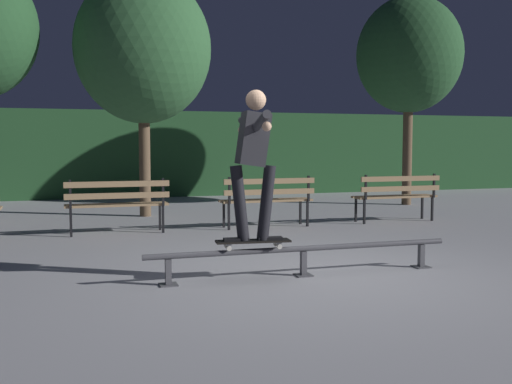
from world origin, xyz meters
TOP-DOWN VIEW (x-y plane):
  - ground_plane at (0.00, 0.00)m, footprint 90.00×90.00m
  - hedge_backdrop at (0.00, 10.66)m, footprint 24.00×1.20m
  - grind_rail at (0.00, -0.03)m, footprint 3.43×0.18m
  - skateboard at (-0.57, -0.03)m, footprint 0.80×0.28m
  - skateboarder at (-0.56, -0.03)m, footprint 0.63×1.40m
  - park_bench_left_center at (-1.68, 3.62)m, footprint 1.60×0.43m
  - park_bench_right_center at (0.82, 3.62)m, footprint 1.60×0.43m
  - park_bench_rightmost at (3.31, 3.62)m, footprint 1.60×0.43m
  - tree_behind_benches at (-0.97, 5.88)m, footprint 2.63×2.63m
  - tree_far_right at (5.19, 6.34)m, footprint 2.43×2.43m

SIDE VIEW (x-z plane):
  - ground_plane at x=0.00m, z-range 0.00..0.00m
  - grind_rail at x=0.00m, z-range 0.08..0.41m
  - skateboard at x=-0.57m, z-range 0.35..0.44m
  - park_bench_left_center at x=-1.68m, z-range 0.10..0.98m
  - park_bench_right_center at x=0.82m, z-range 0.10..0.98m
  - park_bench_rightmost at x=3.31m, z-range 0.10..0.98m
  - hedge_backdrop at x=0.00m, z-range 0.00..2.32m
  - skateboarder at x=-0.56m, z-range 0.55..2.11m
  - tree_behind_benches at x=-0.97m, z-range 0.90..5.62m
  - tree_far_right at x=5.19m, z-range 1.06..5.90m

